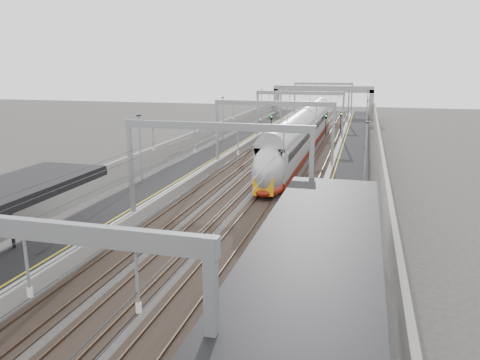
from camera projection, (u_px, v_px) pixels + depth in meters
The scene contains 12 objects.
platform_left at pixel (212, 158), 55.71m from camera, with size 4.00×120.00×1.00m, color black.
platform_right at pixel (349, 165), 51.70m from camera, with size 4.00×120.00×1.00m, color black.
tracks at pixel (278, 165), 53.81m from camera, with size 11.40×140.00×0.20m.
overhead_line at pixel (288, 107), 58.58m from camera, with size 13.00×140.00×6.60m.
canopy_right at pixel (293, 328), 11.17m from camera, with size 4.40×30.00×4.24m.
overbridge at pixel (323, 93), 104.19m from camera, with size 22.00×2.20×6.90m.
wall_left at pixel (186, 148), 56.25m from camera, with size 0.30×120.00×3.20m, color gray.
wall_right at pixel (380, 157), 50.64m from camera, with size 0.30×120.00×3.20m, color gray.
train at pixel (302, 137), 61.24m from camera, with size 2.81×51.27×4.45m.
signal_green at pixel (271, 122), 75.56m from camera, with size 0.32×0.32×3.48m.
signal_red_near at pixel (326, 121), 76.96m from camera, with size 0.32×0.32×3.48m.
signal_red_far at pixel (341, 118), 80.33m from camera, with size 0.32×0.32×3.48m.
Camera 1 is at (9.38, -7.02, 11.18)m, focal length 35.00 mm.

